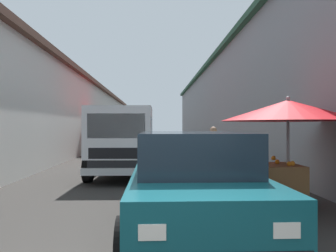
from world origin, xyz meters
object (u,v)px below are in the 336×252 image
at_px(fruit_stall_far_left, 106,121).
at_px(delivery_truck, 123,143).
at_px(vendor_by_crates, 213,148).
at_px(fruit_stall_near_left, 122,119).
at_px(fruit_stall_mid_lane, 286,124).
at_px(parked_scooter, 109,148).
at_px(hatchback_car, 193,181).

xyz_separation_m(fruit_stall_far_left, delivery_truck, (-8.70, -1.75, -0.79)).
relative_size(delivery_truck, vendor_by_crates, 3.22).
xyz_separation_m(fruit_stall_near_left, delivery_truck, (-5.39, -0.56, -0.84)).
height_order(fruit_stall_far_left, vendor_by_crates, fruit_stall_far_left).
distance_m(fruit_stall_far_left, vendor_by_crates, 9.61).
bearing_deg(vendor_by_crates, fruit_stall_mid_lane, -169.35).
height_order(delivery_truck, vendor_by_crates, delivery_truck).
relative_size(fruit_stall_far_left, parked_scooter, 1.46).
bearing_deg(delivery_truck, fruit_stall_near_left, 5.91).
xyz_separation_m(fruit_stall_mid_lane, vendor_by_crates, (3.84, 0.72, -0.71)).
relative_size(fruit_stall_near_left, vendor_by_crates, 1.60).
height_order(fruit_stall_far_left, fruit_stall_mid_lane, fruit_stall_far_left).
height_order(fruit_stall_mid_lane, delivery_truck, fruit_stall_mid_lane).
xyz_separation_m(hatchback_car, parked_scooter, (12.31, 2.93, -0.29)).
bearing_deg(delivery_truck, parked_scooter, 11.08).
relative_size(fruit_stall_mid_lane, delivery_truck, 0.52).
relative_size(fruit_stall_mid_lane, parked_scooter, 1.54).
relative_size(fruit_stall_near_left, hatchback_car, 0.63).
relative_size(hatchback_car, vendor_by_crates, 2.54).
height_order(hatchback_car, delivery_truck, delivery_truck).
bearing_deg(fruit_stall_mid_lane, fruit_stall_far_left, 23.12).
height_order(hatchback_car, parked_scooter, hatchback_car).
bearing_deg(fruit_stall_mid_lane, delivery_truck, 44.34).
height_order(fruit_stall_far_left, parked_scooter, fruit_stall_far_left).
bearing_deg(fruit_stall_far_left, fruit_stall_mid_lane, -156.88).
distance_m(delivery_truck, parked_scooter, 7.46).
relative_size(hatchback_car, parked_scooter, 2.33).
bearing_deg(vendor_by_crates, parked_scooter, 30.83).
bearing_deg(parked_scooter, hatchback_car, -166.62).
distance_m(vendor_by_crates, parked_scooter, 8.19).
xyz_separation_m(vendor_by_crates, parked_scooter, (7.02, 4.19, -0.43)).
xyz_separation_m(delivery_truck, parked_scooter, (7.30, 1.43, -0.59)).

